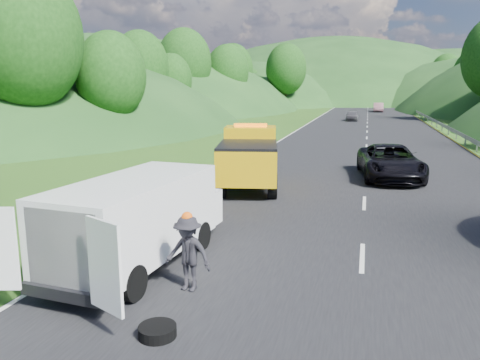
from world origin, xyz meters
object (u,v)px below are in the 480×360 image
(woman, at_px, (202,210))
(passing_suv, at_px, (389,179))
(child, at_px, (202,223))
(spare_tire, at_px, (158,337))
(worker, at_px, (189,290))
(tow_truck, at_px, (249,157))
(suitcase, at_px, (128,210))
(white_van, at_px, (139,217))

(woman, bearing_deg, passing_suv, -29.82)
(child, height_order, spare_tire, child)
(worker, bearing_deg, tow_truck, 105.10)
(tow_truck, relative_size, spare_tire, 9.74)
(spare_tire, bearing_deg, child, 103.26)
(suitcase, bearing_deg, woman, 40.35)
(worker, distance_m, spare_tire, 1.98)
(tow_truck, height_order, woman, tow_truck)
(suitcase, distance_m, passing_suv, 13.05)
(worker, relative_size, spare_tire, 2.44)
(woman, height_order, worker, worker)
(white_van, height_order, spare_tire, white_van)
(child, distance_m, suitcase, 2.58)
(child, bearing_deg, tow_truck, 108.29)
(woman, distance_m, child, 1.59)
(worker, bearing_deg, woman, 115.30)
(tow_truck, bearing_deg, spare_tire, -94.64)
(child, xyz_separation_m, worker, (1.46, -4.97, 0.00))
(woman, height_order, child, woman)
(passing_suv, bearing_deg, suitcase, -138.73)
(white_van, distance_m, woman, 5.58)
(tow_truck, height_order, white_van, tow_truck)
(woman, bearing_deg, tow_truck, 1.90)
(worker, relative_size, passing_suv, 0.29)
(white_van, distance_m, child, 4.14)
(suitcase, bearing_deg, spare_tire, -58.09)
(white_van, bearing_deg, spare_tire, -53.32)
(worker, bearing_deg, passing_suv, 79.77)
(tow_truck, height_order, worker, tow_truck)
(tow_truck, bearing_deg, passing_suv, 19.01)
(white_van, bearing_deg, suitcase, 127.26)
(tow_truck, height_order, suitcase, tow_truck)
(white_van, relative_size, spare_tire, 9.46)
(tow_truck, height_order, child, tow_truck)
(suitcase, bearing_deg, tow_truck, 66.30)
(child, bearing_deg, spare_tire, -57.36)
(spare_tire, bearing_deg, worker, 95.18)
(child, height_order, suitcase, suitcase)
(suitcase, bearing_deg, child, 4.78)
(white_van, bearing_deg, child, 92.00)
(tow_truck, relative_size, worker, 3.99)
(tow_truck, xyz_separation_m, woman, (-0.66, -4.37, -1.33))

